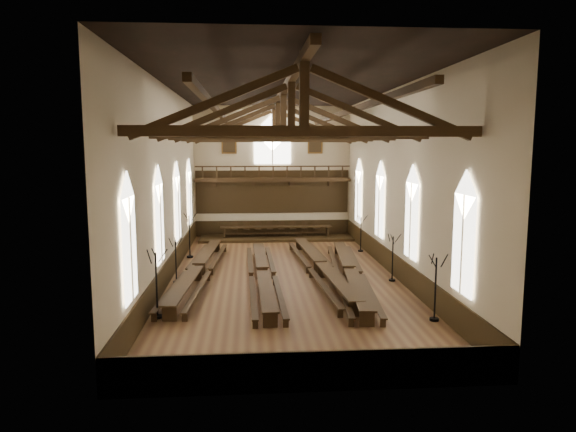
% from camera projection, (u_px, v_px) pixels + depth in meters
% --- Properties ---
extents(ground, '(26.00, 26.00, 0.00)m').
position_uv_depth(ground, '(284.00, 277.00, 27.39)').
color(ground, brown).
rests_on(ground, ground).
extents(room_walls, '(26.00, 26.00, 26.00)m').
position_uv_depth(room_walls, '(284.00, 155.00, 26.52)').
color(room_walls, '#C7B497').
rests_on(room_walls, ground).
extents(wainscot_band, '(12.00, 26.00, 1.20)m').
position_uv_depth(wainscot_band, '(284.00, 266.00, 27.31)').
color(wainscot_band, '#2E210E').
rests_on(wainscot_band, ground).
extents(side_windows, '(11.85, 19.80, 4.50)m').
position_uv_depth(side_windows, '(284.00, 208.00, 26.89)').
color(side_windows, white).
rests_on(side_windows, room_walls).
extents(end_window, '(2.80, 0.12, 3.80)m').
position_uv_depth(end_window, '(272.00, 143.00, 39.17)').
color(end_window, white).
rests_on(end_window, room_walls).
extents(minstrels_gallery, '(11.80, 1.24, 3.70)m').
position_uv_depth(minstrels_gallery, '(273.00, 186.00, 39.38)').
color(minstrels_gallery, '#32210F').
rests_on(minstrels_gallery, room_walls).
extents(portraits, '(7.75, 0.09, 1.45)m').
position_uv_depth(portraits, '(272.00, 144.00, 39.18)').
color(portraits, brown).
rests_on(portraits, room_walls).
extents(roof_trusses, '(11.70, 25.70, 2.80)m').
position_uv_depth(roof_trusses, '(283.00, 121.00, 26.29)').
color(roof_trusses, '#32210F').
rests_on(roof_trusses, room_walls).
extents(refectory_row_a, '(1.96, 14.35, 0.74)m').
position_uv_depth(refectory_row_a, '(198.00, 268.00, 27.11)').
color(refectory_row_a, '#32210F').
rests_on(refectory_row_a, ground).
extents(refectory_row_b, '(1.56, 14.08, 0.71)m').
position_uv_depth(refectory_row_b, '(263.00, 272.00, 26.27)').
color(refectory_row_b, '#32210F').
rests_on(refectory_row_b, ground).
extents(refectory_row_c, '(1.98, 14.55, 0.76)m').
position_uv_depth(refectory_row_c, '(321.00, 265.00, 27.70)').
color(refectory_row_c, '#32210F').
rests_on(refectory_row_c, ground).
extents(refectory_row_d, '(2.14, 14.38, 0.74)m').
position_uv_depth(refectory_row_d, '(350.00, 271.00, 26.51)').
color(refectory_row_d, '#32210F').
rests_on(refectory_row_d, ground).
extents(dais, '(11.40, 2.87, 0.19)m').
position_uv_depth(dais, '(276.00, 238.00, 38.65)').
color(dais, '#2E210E').
rests_on(dais, ground).
extents(high_table, '(8.39, 1.01, 0.79)m').
position_uv_depth(high_table, '(276.00, 228.00, 38.55)').
color(high_table, '#32210F').
rests_on(high_table, dais).
extents(high_chairs, '(6.77, 0.48, 1.05)m').
position_uv_depth(high_chairs, '(276.00, 227.00, 39.37)').
color(high_chairs, '#32210F').
rests_on(high_chairs, dais).
extents(candelabrum_left_near, '(0.82, 0.87, 2.87)m').
position_uv_depth(candelabrum_left_near, '(157.00, 297.00, 20.71)').
color(candelabrum_left_near, black).
rests_on(candelabrum_left_near, ground).
extents(candelabrum_left_mid, '(0.71, 0.67, 2.36)m').
position_uv_depth(candelabrum_left_mid, '(176.00, 269.00, 26.13)').
color(candelabrum_left_mid, black).
rests_on(candelabrum_left_mid, ground).
extents(candelabrum_left_far, '(0.83, 0.85, 2.83)m').
position_uv_depth(candelabrum_left_far, '(190.00, 244.00, 32.10)').
color(candelabrum_left_far, black).
rests_on(candelabrum_left_far, ground).
extents(candelabrum_right_near, '(0.82, 0.79, 2.72)m').
position_uv_depth(candelabrum_right_near, '(435.00, 301.00, 20.40)').
color(candelabrum_right_near, black).
rests_on(candelabrum_right_near, ground).
extents(candelabrum_right_mid, '(0.69, 0.76, 2.48)m').
position_uv_depth(candelabrum_right_mid, '(392.00, 267.00, 26.47)').
color(candelabrum_right_mid, black).
rests_on(candelabrum_right_mid, ground).
extents(candelabrum_right_far, '(0.66, 0.75, 2.44)m').
position_uv_depth(candelabrum_right_far, '(361.00, 240.00, 33.98)').
color(candelabrum_right_far, black).
rests_on(candelabrum_right_far, ground).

